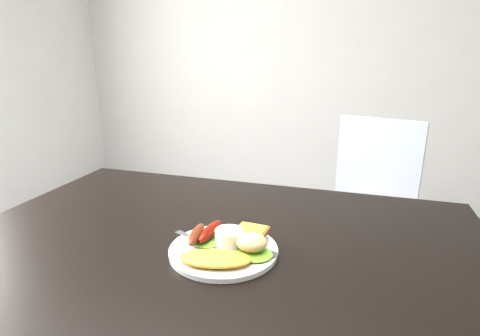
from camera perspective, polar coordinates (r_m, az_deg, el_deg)
room_back_panel at (r=2.98m, az=12.39°, el=20.37°), size 4.00×0.04×2.70m
dining_table at (r=0.87m, az=-3.37°, el=-11.99°), size 1.20×0.80×0.04m
dining_chair at (r=1.72m, az=19.77°, el=-8.24°), size 0.46×0.46×0.04m
person at (r=1.67m, az=4.41°, el=-1.01°), size 0.50×0.37×1.28m
plate at (r=0.81m, az=-2.52°, el=-12.39°), size 0.23×0.23×0.01m
lettuce_left at (r=0.83m, az=-5.12°, el=-10.69°), size 0.09×0.08×0.01m
lettuce_right at (r=0.77m, az=2.20°, el=-12.93°), size 0.08×0.07×0.01m
omelette at (r=0.75m, az=-3.83°, el=-13.58°), size 0.15×0.10×0.02m
sausage_a at (r=0.82m, az=-6.63°, el=-9.96°), size 0.04×0.10×0.02m
sausage_b at (r=0.83m, az=-4.49°, el=-9.53°), size 0.03×0.11×0.03m
ramekin at (r=0.80m, az=-1.69°, el=-10.57°), size 0.08×0.08×0.03m
toast_a at (r=0.84m, az=-0.21°, el=-10.21°), size 0.10×0.10×0.01m
toast_b at (r=0.82m, az=1.65°, el=-9.83°), size 0.07×0.07×0.01m
potato_salad at (r=0.77m, az=1.77°, el=-11.23°), size 0.07×0.07×0.03m
fork at (r=0.82m, az=-5.10°, el=-11.47°), size 0.18×0.08×0.00m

